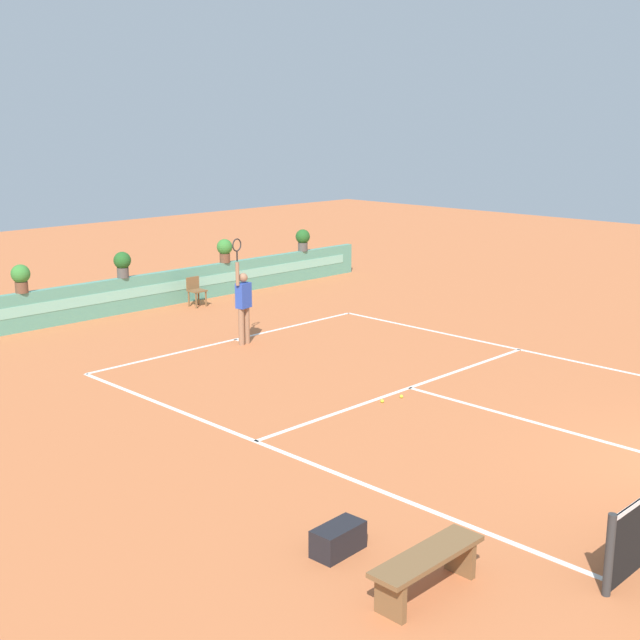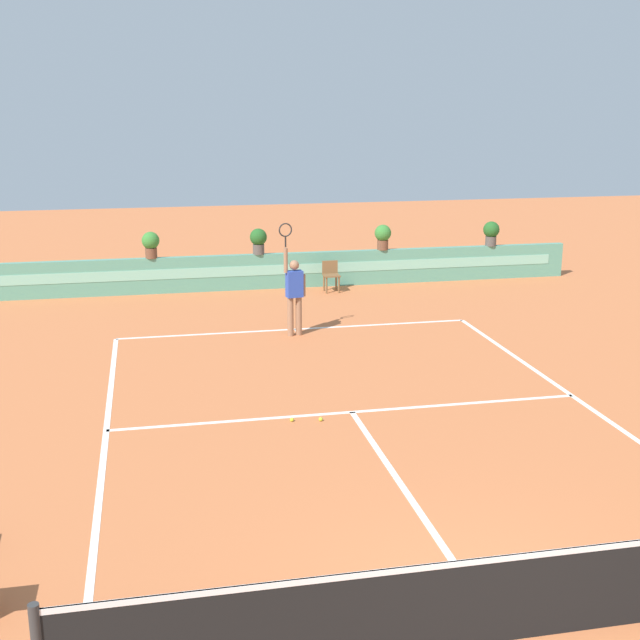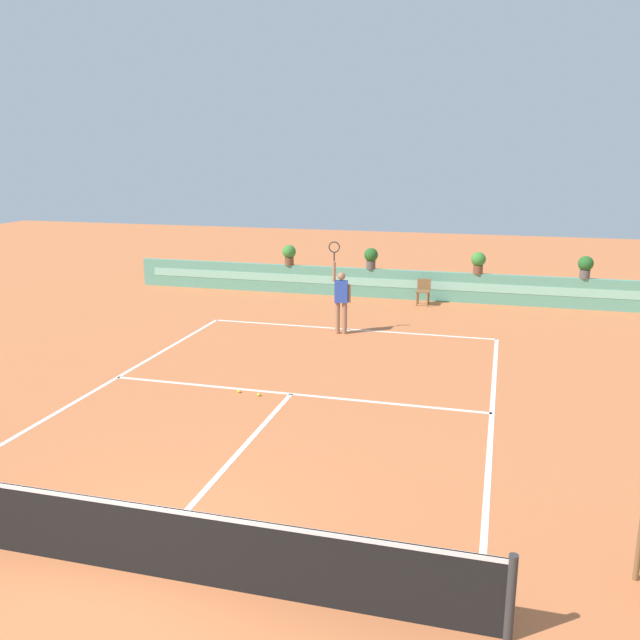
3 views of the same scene
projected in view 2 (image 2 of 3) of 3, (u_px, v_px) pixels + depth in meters
name	position (u px, v px, depth m)	size (l,w,h in m)	color
ground_plane	(358.00, 421.00, 13.97)	(60.00, 60.00, 0.00)	#C66B3D
court_lines	(348.00, 406.00, 14.65)	(8.32, 11.94, 0.01)	white
net	(509.00, 595.00, 8.16)	(8.92, 0.10, 1.00)	#333333
back_wall_barrier	(268.00, 271.00, 23.68)	(18.00, 0.21, 1.00)	#599E84
ball_kid_chair	(331.00, 275.00, 23.32)	(0.44, 0.44, 0.85)	brown
tennis_player	(294.00, 290.00, 18.78)	(0.61, 0.28, 2.58)	#9E7051
tennis_ball_near_baseline	(321.00, 419.00, 13.94)	(0.07, 0.07, 0.07)	#CCE033
tennis_ball_mid_court	(292.00, 420.00, 13.93)	(0.07, 0.07, 0.07)	#CCE033
potted_plant_centre	(258.00, 240.00, 23.40)	(0.48, 0.48, 0.72)	#514C47
potted_plant_right	(383.00, 235.00, 24.11)	(0.48, 0.48, 0.72)	brown
potted_plant_far_right	(491.00, 232.00, 24.76)	(0.48, 0.48, 0.72)	#514C47
potted_plant_left	(151.00, 243.00, 22.81)	(0.48, 0.48, 0.72)	brown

